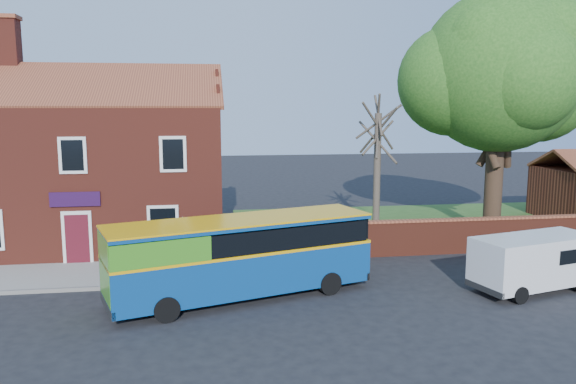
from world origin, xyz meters
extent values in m
plane|color=black|center=(0.00, 0.00, 0.00)|extent=(120.00, 120.00, 0.00)
cube|color=gray|center=(-7.00, 5.75, 0.06)|extent=(18.00, 3.50, 0.12)
cube|color=slate|center=(-7.00, 4.00, 0.07)|extent=(18.00, 0.15, 0.14)
cube|color=#426B28|center=(13.00, 13.00, 0.02)|extent=(26.00, 12.00, 0.04)
cube|color=maroon|center=(-7.00, 11.50, 3.25)|extent=(12.00, 8.00, 6.50)
cube|color=brown|center=(-7.00, 9.50, 7.50)|extent=(12.30, 4.08, 2.16)
cube|color=brown|center=(-7.00, 13.50, 7.50)|extent=(12.30, 4.08, 2.16)
cube|color=maroon|center=(-10.40, 11.50, 9.40)|extent=(0.90, 0.90, 2.20)
cube|color=black|center=(-7.00, 7.47, 4.60)|extent=(1.10, 0.06, 1.50)
cube|color=#4C0F19|center=(-7.00, 7.45, 1.10)|extent=(0.95, 0.04, 2.10)
cube|color=silver|center=(-7.00, 7.47, 1.15)|extent=(1.20, 0.06, 2.30)
cube|color=#250B32|center=(-7.00, 7.44, 2.80)|extent=(2.00, 0.06, 0.60)
cube|color=maroon|center=(13.00, 7.00, 0.75)|extent=(22.00, 0.30, 1.50)
cube|color=brown|center=(13.00, 7.00, 1.55)|extent=(22.00, 0.38, 0.10)
cube|color=navy|center=(-0.52, 2.44, 1.04)|extent=(9.32, 4.92, 1.44)
cube|color=#E4A10C|center=(-0.52, 2.44, 1.76)|extent=(9.35, 4.95, 0.10)
cube|color=black|center=(-0.52, 2.44, 2.19)|extent=(8.98, 4.83, 0.72)
cube|color=#3D8F1F|center=(-3.37, 1.53, 2.19)|extent=(3.64, 3.14, 0.77)
cube|color=navy|center=(-0.52, 2.44, 2.67)|extent=(9.32, 4.92, 0.14)
cube|color=#E4A10C|center=(-0.52, 2.44, 2.75)|extent=(9.37, 4.97, 0.06)
cylinder|color=black|center=(-2.96, 0.56, 0.41)|extent=(0.86, 0.52, 0.82)
cylinder|color=black|center=(-3.61, 2.56, 0.41)|extent=(0.86, 0.52, 0.82)
cylinder|color=black|center=(2.56, 2.33, 0.41)|extent=(0.86, 0.52, 0.82)
cylinder|color=black|center=(1.92, 4.33, 0.41)|extent=(0.86, 0.52, 0.82)
cube|color=silver|center=(9.86, 1.66, 1.13)|extent=(4.84, 2.90, 1.72)
cube|color=black|center=(11.83, 2.17, 1.40)|extent=(0.47, 1.51, 0.68)
cylinder|color=black|center=(8.67, 0.47, 0.30)|extent=(0.63, 0.36, 0.60)
cylinder|color=black|center=(8.24, 2.11, 0.30)|extent=(0.63, 0.36, 0.60)
cylinder|color=black|center=(11.05, 2.84, 0.30)|extent=(0.63, 0.36, 0.60)
cylinder|color=black|center=(12.76, 10.03, 2.54)|extent=(0.88, 0.88, 5.07)
sphere|color=#4A8328|center=(12.76, 10.03, 8.27)|extent=(7.94, 7.94, 7.94)
sphere|color=#4A8328|center=(15.07, 10.47, 7.61)|extent=(5.73, 5.73, 5.73)
sphere|color=#4A8328|center=(10.66, 10.69, 7.83)|extent=(5.51, 5.51, 5.51)
cylinder|color=#4C4238|center=(6.95, 11.07, 3.12)|extent=(0.36, 0.36, 6.24)
cylinder|color=#4C4238|center=(6.95, 11.07, 5.35)|extent=(0.37, 3.04, 2.45)
cylinder|color=#4C4238|center=(6.95, 11.07, 5.12)|extent=(1.59, 2.25, 2.24)
cylinder|color=#4C4238|center=(6.95, 11.07, 5.57)|extent=(2.55, 1.17, 2.49)
camera|label=1|loc=(-1.69, -16.26, 6.55)|focal=35.00mm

